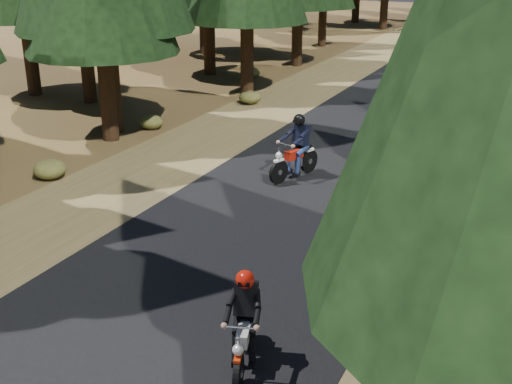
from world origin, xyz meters
TOP-DOWN VIEW (x-y plane):
  - ground at (0.00, 0.00)m, footprint 120.00×120.00m
  - road at (0.00, 5.00)m, footprint 6.00×100.00m
  - shoulder_l at (-4.60, 5.00)m, footprint 3.20×100.00m
  - shoulder_r at (4.60, 5.00)m, footprint 3.20×100.00m
  - understory_shrubs at (0.72, 8.77)m, footprint 15.89×26.50m
  - rider_lead at (1.65, -2.34)m, footprint 1.00×1.74m
  - rider_follow at (-0.77, 5.39)m, footprint 1.10×1.96m

SIDE VIEW (x-z plane):
  - ground at x=0.00m, z-range 0.00..0.00m
  - shoulder_l at x=-4.60m, z-range 0.00..0.01m
  - shoulder_r at x=4.60m, z-range 0.00..0.01m
  - road at x=0.00m, z-range 0.00..0.01m
  - understory_shrubs at x=0.72m, z-range -0.05..0.58m
  - rider_lead at x=1.65m, z-range -0.24..1.25m
  - rider_follow at x=-0.77m, z-range -0.27..1.40m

